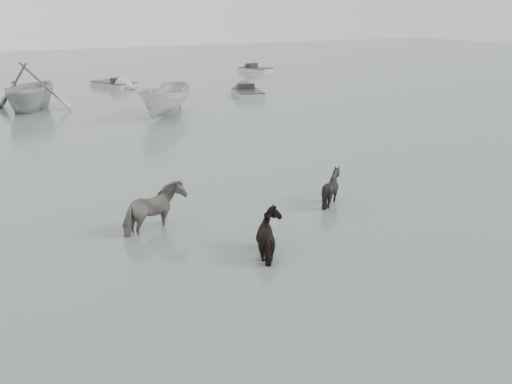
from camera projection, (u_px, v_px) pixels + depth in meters
ground at (243, 239)px, 14.93m from camera, size 140.00×140.00×0.00m
pony_pinto at (154, 203)px, 15.32m from camera, size 2.00×1.49×1.54m
pony_dark at (274, 226)px, 13.94m from camera, size 1.25×1.44×1.40m
pony_black at (332, 183)px, 17.45m from camera, size 1.18×1.06×1.27m
rowboat_trail at (29, 85)px, 32.59m from camera, size 6.90×7.15×2.89m
boat_small at (165, 98)px, 31.09m from camera, size 4.72×4.90×1.91m
skiff_port at (248, 90)px, 38.06m from camera, size 2.62×4.84×0.75m
skiff_mid at (114, 82)px, 42.09m from camera, size 3.47×5.10×0.75m
skiff_star at (256, 68)px, 51.48m from camera, size 3.24×4.38×0.75m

